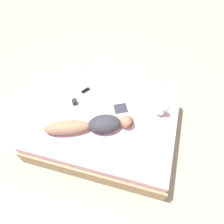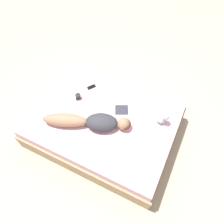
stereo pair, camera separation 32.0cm
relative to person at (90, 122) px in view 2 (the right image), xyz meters
name	(u,v)px [view 2 (the right image)]	position (x,y,z in m)	size (l,w,h in m)	color
ground_plane	(105,131)	(-0.22, 0.11, -0.58)	(12.00, 12.00, 0.00)	#B7A88E
bed	(105,124)	(-0.22, 0.11, -0.34)	(1.65, 2.15, 0.49)	tan
person	(90,122)	(0.00, 0.00, 0.00)	(0.64, 1.24, 0.19)	#A37556
open_magazine	(121,103)	(-0.54, 0.24, -0.09)	(0.61, 0.49, 0.01)	silver
coffee_mug	(78,96)	(-0.34, -0.40, -0.05)	(0.11, 0.08, 0.08)	#232328
cell_phone	(91,87)	(-0.62, -0.32, -0.09)	(0.15, 0.14, 0.01)	black
plush_toy	(163,118)	(-0.50, 0.90, 0.00)	(0.15, 0.17, 0.21)	#B2BCCC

